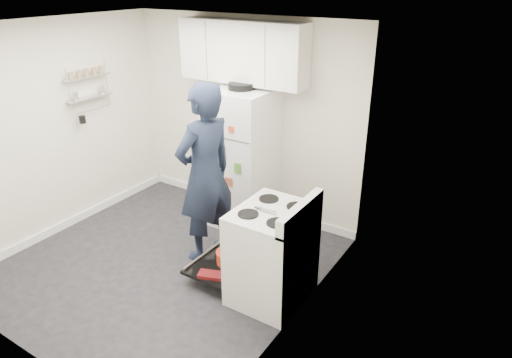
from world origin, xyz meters
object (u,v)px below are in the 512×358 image
Objects in this scene: person at (205,175)px; open_oven_door at (224,261)px; refrigerator at (242,158)px; electric_range at (271,255)px.

open_oven_door is at bearing 71.11° from person.
refrigerator is 0.91× the size of person.
electric_range is at bearing 87.52° from person.
person is at bearing -82.93° from refrigerator.
electric_range is at bearing -45.82° from refrigerator.
electric_range is at bearing -1.41° from open_oven_door.
refrigerator is at bearing -160.76° from person.
electric_range is 1.12m from person.
electric_range is 0.64m from open_oven_door.
open_oven_door is at bearing 178.59° from electric_range.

